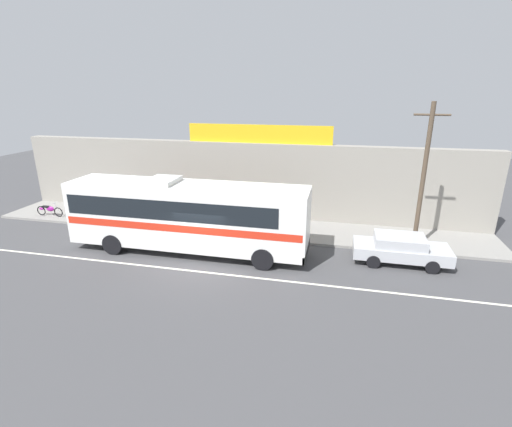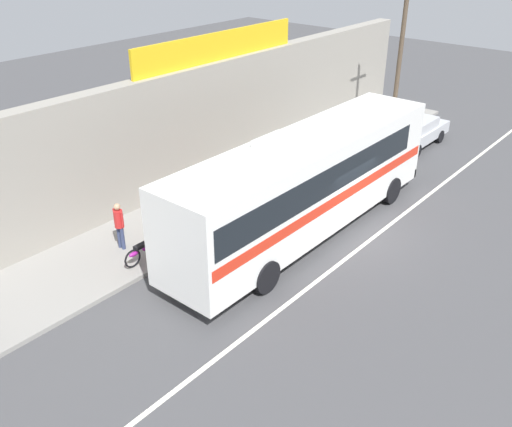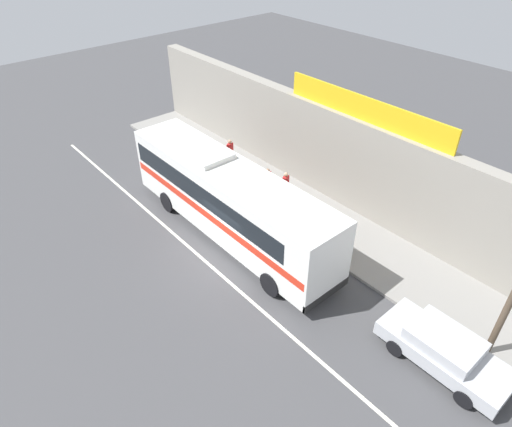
# 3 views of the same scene
# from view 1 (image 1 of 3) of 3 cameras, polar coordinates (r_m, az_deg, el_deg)

# --- Properties ---
(ground_plane) EXTENTS (70.00, 70.00, 0.00)m
(ground_plane) POSITION_cam_1_polar(r_m,az_deg,el_deg) (18.35, -8.44, -7.53)
(ground_plane) COLOR #444447
(sidewalk_slab) EXTENTS (30.00, 3.60, 0.14)m
(sidewalk_slab) POSITION_cam_1_polar(r_m,az_deg,el_deg) (22.84, -3.79, -1.84)
(sidewalk_slab) COLOR gray
(sidewalk_slab) RESTS_ON ground_plane
(storefront_facade) EXTENTS (30.00, 0.70, 4.80)m
(storefront_facade) POSITION_cam_1_polar(r_m,az_deg,el_deg) (24.15, -2.45, 5.08)
(storefront_facade) COLOR gray
(storefront_facade) RESTS_ON ground_plane
(storefront_billboard) EXTENTS (8.92, 0.12, 1.10)m
(storefront_billboard) POSITION_cam_1_polar(r_m,az_deg,el_deg) (23.35, 0.40, 11.99)
(storefront_billboard) COLOR gold
(storefront_billboard) RESTS_ON storefront_facade
(road_center_stripe) EXTENTS (30.00, 0.14, 0.01)m
(road_center_stripe) POSITION_cam_1_polar(r_m,az_deg,el_deg) (17.69, -9.38, -8.61)
(road_center_stripe) COLOR silver
(road_center_stripe) RESTS_ON ground_plane
(intercity_bus) EXTENTS (12.09, 2.63, 3.78)m
(intercity_bus) POSITION_cam_1_polar(r_m,az_deg,el_deg) (19.08, -10.62, 0.07)
(intercity_bus) COLOR white
(intercity_bus) RESTS_ON ground_plane
(parked_car) EXTENTS (4.42, 1.91, 1.37)m
(parked_car) POSITION_cam_1_polar(r_m,az_deg,el_deg) (19.24, 21.07, -4.96)
(parked_car) COLOR #B7BABF
(parked_car) RESTS_ON ground_plane
(utility_pole) EXTENTS (1.60, 0.22, 7.29)m
(utility_pole) POSITION_cam_1_polar(r_m,az_deg,el_deg) (19.95, 24.06, 5.11)
(utility_pole) COLOR brown
(utility_pole) RESTS_ON sidewalk_slab
(motorcycle_red) EXTENTS (1.83, 0.56, 0.94)m
(motorcycle_red) POSITION_cam_1_polar(r_m,az_deg,el_deg) (23.98, -18.45, -0.54)
(motorcycle_red) COLOR black
(motorcycle_red) RESTS_ON sidewalk_slab
(motorcycle_orange) EXTENTS (1.90, 0.56, 0.94)m
(motorcycle_orange) POSITION_cam_1_polar(r_m,az_deg,el_deg) (27.60, -28.90, 0.51)
(motorcycle_orange) COLOR black
(motorcycle_orange) RESTS_ON sidewalk_slab
(pedestrian_by_curb) EXTENTS (0.30, 0.48, 1.65)m
(pedestrian_by_curb) POSITION_cam_1_polar(r_m,az_deg,el_deg) (24.84, -17.32, 1.51)
(pedestrian_by_curb) COLOR navy
(pedestrian_by_curb) RESTS_ON sidewalk_slab
(pedestrian_far_left) EXTENTS (0.30, 0.48, 1.67)m
(pedestrian_far_left) POSITION_cam_1_polar(r_m,az_deg,el_deg) (22.76, -7.08, 0.74)
(pedestrian_far_left) COLOR navy
(pedestrian_far_left) RESTS_ON sidewalk_slab
(pedestrian_near_shop) EXTENTS (0.30, 0.48, 1.57)m
(pedestrian_near_shop) POSITION_cam_1_polar(r_m,az_deg,el_deg) (22.85, -9.73, 0.52)
(pedestrian_near_shop) COLOR navy
(pedestrian_near_shop) RESTS_ON sidewalk_slab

